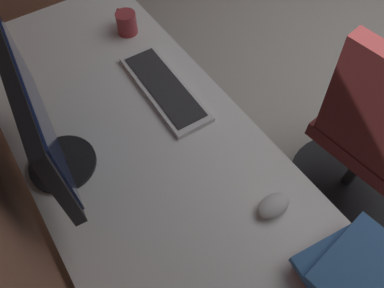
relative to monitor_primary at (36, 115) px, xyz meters
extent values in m
cube|color=white|center=(-0.28, -0.23, -0.25)|extent=(2.09, 0.70, 0.03)
cylinder|color=silver|center=(0.71, -0.52, -0.62)|extent=(0.05, 0.05, 0.70)
cylinder|color=silver|center=(0.71, 0.06, -0.62)|extent=(0.05, 0.05, 0.70)
cube|color=silver|center=(-0.52, -0.45, -0.62)|extent=(0.37, 0.01, 0.61)
cylinder|color=black|center=(0.00, 0.00, -0.23)|extent=(0.20, 0.20, 0.01)
cylinder|color=black|center=(0.00, 0.00, -0.18)|extent=(0.04, 0.04, 0.10)
cube|color=black|center=(0.00, 0.00, 0.02)|extent=(0.53, 0.08, 0.30)
cube|color=#19234C|center=(0.00, -0.01, 0.02)|extent=(0.48, 0.06, 0.26)
cube|color=silver|center=(0.09, -0.41, -0.23)|extent=(0.42, 0.15, 0.02)
cube|color=#2D2D30|center=(0.09, -0.41, -0.22)|extent=(0.38, 0.12, 0.00)
ellipsoid|color=silver|center=(-0.46, -0.43, -0.22)|extent=(0.06, 0.10, 0.03)
cube|color=#B2383D|center=(-0.73, -0.48, -0.22)|extent=(0.24, 0.27, 0.03)
cube|color=#38669E|center=(-0.72, -0.45, -0.19)|extent=(0.23, 0.25, 0.02)
cube|color=#38669E|center=(-0.74, -0.48, -0.17)|extent=(0.24, 0.27, 0.02)
cylinder|color=#A53338|center=(0.43, -0.45, -0.20)|extent=(0.08, 0.08, 0.09)
torus|color=#A53338|center=(0.48, -0.45, -0.19)|extent=(0.06, 0.01, 0.06)
cube|color=maroon|center=(-0.41, -1.14, -0.51)|extent=(0.48, 0.46, 0.07)
cube|color=maroon|center=(-0.43, -0.93, -0.22)|extent=(0.41, 0.17, 0.50)
cylinder|color=black|center=(-0.41, -1.14, -0.73)|extent=(0.05, 0.05, 0.37)
cylinder|color=black|center=(-0.41, -1.14, -0.93)|extent=(0.56, 0.56, 0.03)
camera|label=1|loc=(-0.68, -0.01, 0.70)|focal=33.52mm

